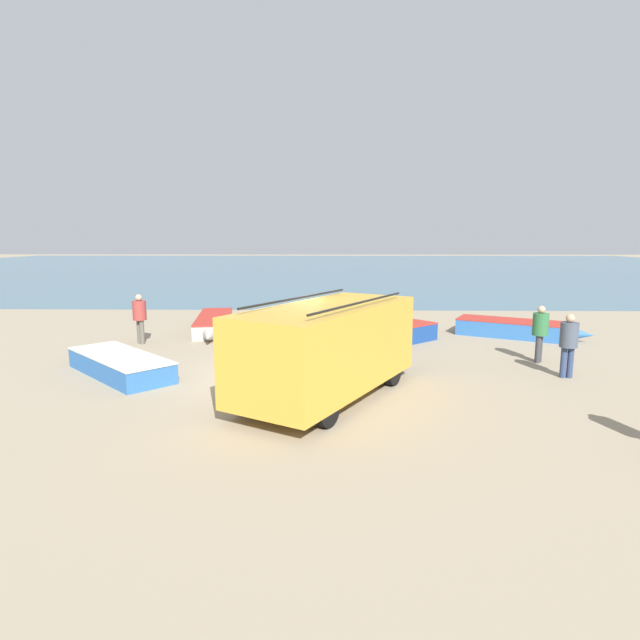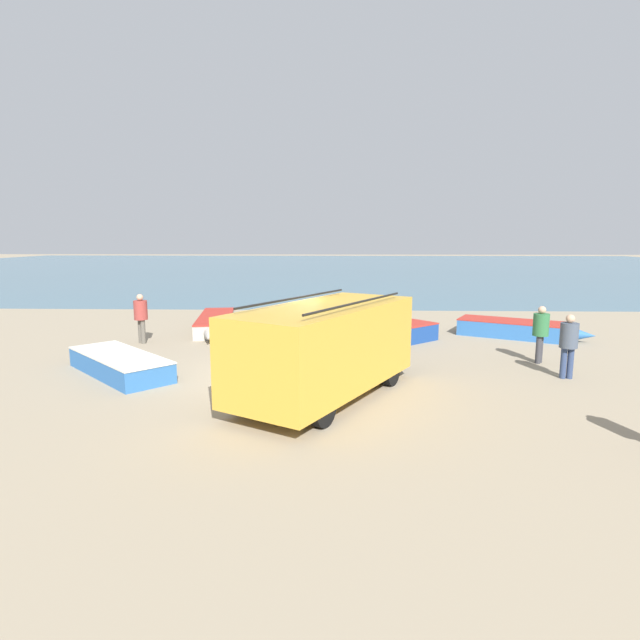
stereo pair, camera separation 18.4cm
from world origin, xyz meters
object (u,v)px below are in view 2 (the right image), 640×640
(parked_van, at_px, (326,346))
(fisherman_3, at_px, (569,340))
(fishing_rowboat_3, at_px, (117,363))
(fishing_rowboat_0, at_px, (517,329))
(fishing_rowboat_2, at_px, (383,336))
(fisherman_0, at_px, (141,314))
(fishing_rowboat_1, at_px, (215,323))
(fisherman_2, at_px, (541,329))

(parked_van, height_order, fisherman_3, parked_van)
(fishing_rowboat_3, height_order, fisherman_3, fisherman_3)
(fishing_rowboat_0, xyz_separation_m, fishing_rowboat_2, (-4.97, -1.45, 0.01))
(fisherman_0, bearing_deg, fishing_rowboat_0, -44.46)
(fishing_rowboat_0, distance_m, fisherman_3, 5.51)
(fishing_rowboat_2, bearing_deg, fishing_rowboat_0, 155.56)
(fishing_rowboat_2, bearing_deg, fishing_rowboat_1, -62.02)
(fishing_rowboat_0, distance_m, fisherman_0, 13.24)
(fishing_rowboat_1, relative_size, fisherman_3, 3.38)
(parked_van, xyz_separation_m, fishing_rowboat_3, (-5.57, 1.80, -0.89))
(parked_van, height_order, fishing_rowboat_0, parked_van)
(fishing_rowboat_3, bearing_deg, fishing_rowboat_2, -108.50)
(parked_van, relative_size, fishing_rowboat_1, 0.99)
(parked_van, relative_size, fisherman_3, 3.33)
(fisherman_3, bearing_deg, fisherman_2, 6.67)
(fishing_rowboat_0, distance_m, fishing_rowboat_3, 13.41)
(parked_van, height_order, fisherman_0, parked_van)
(fishing_rowboat_2, distance_m, fisherman_2, 4.90)
(fishing_rowboat_3, relative_size, fisherman_2, 2.35)
(fisherman_0, xyz_separation_m, fisherman_2, (12.41, -2.31, -0.02))
(fishing_rowboat_3, height_order, fisherman_0, fisherman_0)
(fishing_rowboat_1, bearing_deg, fishing_rowboat_2, 59.65)
(fishing_rowboat_2, height_order, fisherman_0, fisherman_0)
(fishing_rowboat_1, distance_m, fishing_rowboat_3, 6.39)
(fishing_rowboat_2, relative_size, fishing_rowboat_3, 1.07)
(fisherman_0, relative_size, fisherman_2, 1.02)
(parked_van, distance_m, fishing_rowboat_3, 5.92)
(fishing_rowboat_2, bearing_deg, fisherman_2, 110.02)
(fishing_rowboat_1, bearing_deg, fishing_rowboat_0, 75.90)
(fishing_rowboat_1, height_order, fisherman_2, fisherman_2)
(fishing_rowboat_2, bearing_deg, fishing_rowboat_3, -13.07)
(parked_van, height_order, fisherman_2, parked_van)
(fishing_rowboat_2, bearing_deg, fisherman_3, 96.52)
(fishing_rowboat_1, xyz_separation_m, fishing_rowboat_3, (-1.08, -6.29, -0.00))
(parked_van, bearing_deg, fisherman_3, -44.99)
(fisherman_2, xyz_separation_m, fisherman_3, (0.06, -1.60, 0.00))
(fishing_rowboat_1, xyz_separation_m, fisherman_0, (-1.90, -2.50, 0.73))
(fishing_rowboat_0, xyz_separation_m, fishing_rowboat_1, (-11.23, 0.99, -0.03))
(fishing_rowboat_1, height_order, fishing_rowboat_2, fishing_rowboat_2)
(fishing_rowboat_3, bearing_deg, fishing_rowboat_1, -55.90)
(fishing_rowboat_2, bearing_deg, fisherman_0, -40.30)
(parked_van, relative_size, fishing_rowboat_3, 1.42)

